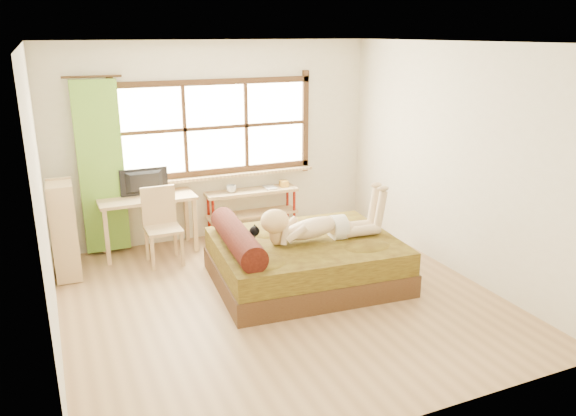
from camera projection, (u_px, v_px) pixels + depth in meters
name	position (u px, v px, depth m)	size (l,w,h in m)	color
floor	(280.00, 298.00, 6.16)	(4.50, 4.50, 0.00)	#9E754C
ceiling	(279.00, 42.00, 5.35)	(4.50, 4.50, 0.00)	white
wall_back	(216.00, 142.00, 7.72)	(4.50, 4.50, 0.00)	silver
wall_front	(408.00, 256.00, 3.79)	(4.50, 4.50, 0.00)	silver
wall_left	(42.00, 205.00, 4.89)	(4.50, 4.50, 0.00)	silver
wall_right	(455.00, 160.00, 6.61)	(4.50, 4.50, 0.00)	silver
window	(216.00, 131.00, 7.65)	(2.80, 0.16, 1.46)	#FFEDBF
curtain	(101.00, 168.00, 7.08)	(0.55, 0.10, 2.20)	#5C9127
bed	(302.00, 259.00, 6.49)	(2.19, 1.81, 0.79)	#371C10
woman	(320.00, 214.00, 6.36)	(1.45, 0.41, 0.62)	#D6B48A
kitten	(243.00, 235.00, 6.21)	(0.31, 0.12, 0.25)	black
desk	(147.00, 204.00, 7.26)	(1.23, 0.57, 0.76)	tan
monitor	(145.00, 183.00, 7.22)	(0.61, 0.08, 0.35)	black
chair	(161.00, 221.00, 7.02)	(0.43, 0.43, 0.96)	tan
pipe_shelf	(253.00, 202.00, 8.00)	(1.32, 0.37, 0.74)	tan
cup	(231.00, 189.00, 7.81)	(0.13, 0.13, 0.11)	gray
book	(265.00, 188.00, 8.01)	(0.16, 0.22, 0.02)	gray
bookshelf	(64.00, 230.00, 6.54)	(0.29, 0.51, 1.15)	tan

